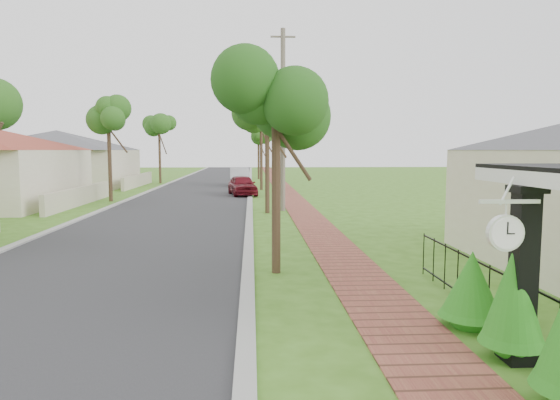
# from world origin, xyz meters

# --- Properties ---
(ground) EXTENTS (160.00, 160.00, 0.00)m
(ground) POSITION_xyz_m (0.00, 0.00, 0.00)
(ground) COLOR #3C6B19
(ground) RESTS_ON ground
(road) EXTENTS (7.00, 120.00, 0.02)m
(road) POSITION_xyz_m (-3.00, 20.00, 0.00)
(road) COLOR #28282B
(road) RESTS_ON ground
(kerb_right) EXTENTS (0.30, 120.00, 0.10)m
(kerb_right) POSITION_xyz_m (0.65, 20.00, 0.00)
(kerb_right) COLOR #9E9E99
(kerb_right) RESTS_ON ground
(kerb_left) EXTENTS (0.30, 120.00, 0.10)m
(kerb_left) POSITION_xyz_m (-6.65, 20.00, 0.00)
(kerb_left) COLOR #9E9E99
(kerb_left) RESTS_ON ground
(sidewalk) EXTENTS (1.50, 120.00, 0.03)m
(sidewalk) POSITION_xyz_m (3.25, 20.00, 0.00)
(sidewalk) COLOR #97553C
(sidewalk) RESTS_ON ground
(porch_post) EXTENTS (0.48, 0.48, 2.52)m
(porch_post) POSITION_xyz_m (4.55, -1.00, 1.12)
(porch_post) COLOR black
(porch_post) RESTS_ON ground
(picket_fence) EXTENTS (0.03, 8.02, 1.00)m
(picket_fence) POSITION_xyz_m (4.90, -0.00, 0.53)
(picket_fence) COLOR black
(picket_fence) RESTS_ON ground
(street_trees) EXTENTS (10.70, 37.65, 5.89)m
(street_trees) POSITION_xyz_m (-2.87, 26.84, 4.54)
(street_trees) COLOR #382619
(street_trees) RESTS_ON ground
(hedge_row) EXTENTS (0.94, 4.75, 1.97)m
(hedge_row) POSITION_xyz_m (4.45, -1.61, 0.79)
(hedge_row) COLOR #177016
(hedge_row) RESTS_ON ground
(far_house_grey) EXTENTS (15.56, 15.56, 4.60)m
(far_house_grey) POSITION_xyz_m (-14.97, 34.00, 2.34)
(far_house_grey) COLOR beige
(far_house_grey) RESTS_ON ground
(parked_car_red) EXTENTS (2.26, 4.13, 1.33)m
(parked_car_red) POSITION_xyz_m (0.14, 25.44, 0.67)
(parked_car_red) COLOR #5F0E17
(parked_car_red) RESTS_ON ground
(parked_car_white) EXTENTS (1.78, 4.62, 1.50)m
(parked_car_white) POSITION_xyz_m (-0.24, 34.42, 0.75)
(parked_car_white) COLOR #BABABD
(parked_car_white) RESTS_ON ground
(near_tree) EXTENTS (1.94, 1.94, 4.99)m
(near_tree) POSITION_xyz_m (1.34, 4.34, 3.97)
(near_tree) COLOR #382619
(near_tree) RESTS_ON ground
(utility_pole) EXTENTS (1.20, 0.24, 8.81)m
(utility_pole) POSITION_xyz_m (2.30, 16.88, 4.47)
(utility_pole) COLOR #6E6155
(utility_pole) RESTS_ON ground
(station_clock) EXTENTS (0.80, 0.13, 0.68)m
(station_clock) POSITION_xyz_m (4.05, -1.40, 1.95)
(station_clock) COLOR white
(station_clock) RESTS_ON ground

